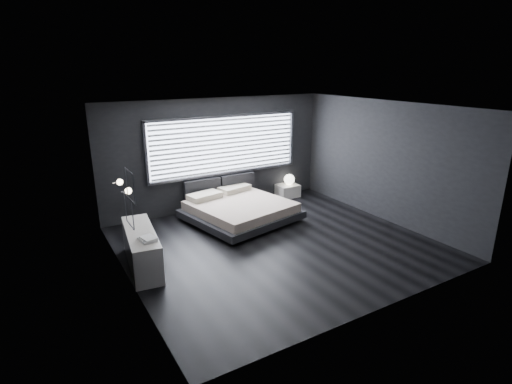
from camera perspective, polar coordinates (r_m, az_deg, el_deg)
room at (r=7.89m, az=3.15°, el=1.86°), size 6.04×6.00×2.80m
window at (r=10.22m, az=-4.35°, el=6.66°), size 4.14×0.09×1.52m
headboard at (r=10.33m, az=-5.11°, el=0.82°), size 1.96×0.16×0.52m
sconce_near at (r=6.78m, az=-17.80°, el=0.15°), size 0.18×0.11×0.11m
sconce_far at (r=7.34m, az=-18.90°, el=1.35°), size 0.18×0.11×0.11m
wall_art_upper at (r=6.12m, az=-17.53°, el=0.81°), size 0.01×0.48×0.48m
wall_art_lower at (r=6.50m, az=-17.68°, el=-2.62°), size 0.01×0.48×0.48m
bed at (r=9.53m, az=-2.37°, el=-2.46°), size 2.66×2.58×0.59m
nightstand at (r=11.31m, az=4.54°, el=0.21°), size 0.60×0.50×0.34m
orb_lamp at (r=11.25m, az=4.77°, el=1.81°), size 0.30×0.30×0.30m
dresser at (r=7.64m, az=-16.00°, el=-7.78°), size 0.71×1.79×0.70m
book_stack at (r=7.06m, az=-15.19°, el=-6.46°), size 0.28×0.35×0.07m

